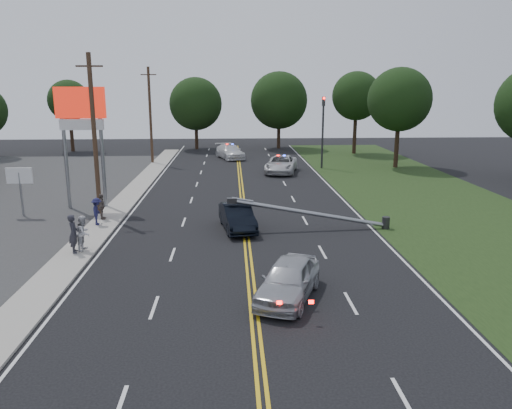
{
  "coord_description": "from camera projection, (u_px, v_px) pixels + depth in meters",
  "views": [
    {
      "loc": [
        -0.75,
        -19.33,
        8.01
      ],
      "look_at": [
        0.56,
        7.26,
        1.7
      ],
      "focal_mm": 35.0,
      "sensor_mm": 36.0,
      "label": 1
    }
  ],
  "objects": [
    {
      "name": "bystander_b",
      "position": [
        84.0,
        233.0,
        24.55
      ],
      "size": [
        0.76,
        0.92,
        1.74
      ],
      "primitive_type": "imported",
      "rotation": [
        0.0,
        0.0,
        1.44
      ],
      "color": "silver",
      "rests_on": "sidewalk"
    },
    {
      "name": "sidewalk",
      "position": [
        105.0,
        222.0,
        29.97
      ],
      "size": [
        1.8,
        70.0,
        0.12
      ],
      "primitive_type": "cube",
      "color": "#9C978C",
      "rests_on": "ground"
    },
    {
      "name": "crashed_sedan",
      "position": [
        237.0,
        217.0,
        28.5
      ],
      "size": [
        2.28,
        4.68,
        1.48
      ],
      "primitive_type": "imported",
      "rotation": [
        0.0,
        0.0,
        0.16
      ],
      "color": "black",
      "rests_on": "ground"
    },
    {
      "name": "emergency_a",
      "position": [
        281.0,
        164.0,
        47.4
      ],
      "size": [
        3.87,
        6.24,
        1.61
      ],
      "primitive_type": "imported",
      "rotation": [
        0.0,
        0.0,
        -0.22
      ],
      "color": "silver",
      "rests_on": "ground"
    },
    {
      "name": "ground",
      "position": [
        251.0,
        285.0,
        20.67
      ],
      "size": [
        120.0,
        120.0,
        0.0
      ],
      "primitive_type": "plane",
      "color": "black",
      "rests_on": "ground"
    },
    {
      "name": "utility_pole_mid",
      "position": [
        94.0,
        135.0,
        30.72
      ],
      "size": [
        1.6,
        0.28,
        10.0
      ],
      "color": "#382619",
      "rests_on": "ground"
    },
    {
      "name": "centerline_yellow",
      "position": [
        245.0,
        221.0,
        30.39
      ],
      "size": [
        0.36,
        80.0,
        0.0
      ],
      "primitive_type": "cube",
      "color": "gold",
      "rests_on": "ground"
    },
    {
      "name": "tree_6",
      "position": [
        196.0,
        104.0,
        64.24
      ],
      "size": [
        6.76,
        6.76,
        9.22
      ],
      "color": "black",
      "rests_on": "ground"
    },
    {
      "name": "small_sign",
      "position": [
        20.0,
        180.0,
        31.13
      ],
      "size": [
        1.6,
        0.14,
        3.1
      ],
      "color": "gray",
      "rests_on": "ground"
    },
    {
      "name": "tree_8",
      "position": [
        356.0,
        96.0,
        59.62
      ],
      "size": [
        5.8,
        5.8,
        9.82
      ],
      "color": "black",
      "rests_on": "ground"
    },
    {
      "name": "fallen_streetlight",
      "position": [
        319.0,
        214.0,
        28.43
      ],
      "size": [
        9.36,
        0.44,
        1.91
      ],
      "color": "#2D2D30",
      "rests_on": "ground"
    },
    {
      "name": "bystander_a",
      "position": [
        74.0,
        234.0,
        24.14
      ],
      "size": [
        0.6,
        0.78,
        1.9
      ],
      "primitive_type": "imported",
      "rotation": [
        0.0,
        0.0,
        1.8
      ],
      "color": "#2A2A32",
      "rests_on": "sidewalk"
    },
    {
      "name": "bystander_d",
      "position": [
        102.0,
        207.0,
        30.26
      ],
      "size": [
        0.48,
        0.96,
        1.58
      ],
      "primitive_type": "imported",
      "rotation": [
        0.0,
        0.0,
        1.68
      ],
      "color": "#63564F",
      "rests_on": "sidewalk"
    },
    {
      "name": "grass_verge",
      "position": [
        461.0,
        218.0,
        31.03
      ],
      "size": [
        12.0,
        80.0,
        0.01
      ],
      "primitive_type": "cube",
      "color": "#1D3012",
      "rests_on": "ground"
    },
    {
      "name": "traffic_signal",
      "position": [
        323.0,
        126.0,
        49.25
      ],
      "size": [
        0.28,
        0.41,
        7.05
      ],
      "color": "#2D2D30",
      "rests_on": "ground"
    },
    {
      "name": "bystander_c",
      "position": [
        97.0,
        211.0,
        29.07
      ],
      "size": [
        0.71,
        1.09,
        1.59
      ],
      "primitive_type": "imported",
      "rotation": [
        0.0,
        0.0,
        1.69
      ],
      "color": "#1C1B45",
      "rests_on": "sidewalk"
    },
    {
      "name": "tree_5",
      "position": [
        69.0,
        101.0,
        61.85
      ],
      "size": [
        5.08,
        5.08,
        8.86
      ],
      "color": "black",
      "rests_on": "ground"
    },
    {
      "name": "waiting_sedan",
      "position": [
        288.0,
        280.0,
        19.18
      ],
      "size": [
        3.34,
        4.87,
        1.54
      ],
      "primitive_type": "imported",
      "rotation": [
        0.0,
        0.0,
        -0.37
      ],
      "color": "#ADAFB5",
      "rests_on": "ground"
    },
    {
      "name": "tree_7",
      "position": [
        279.0,
        100.0,
        64.99
      ],
      "size": [
        7.41,
        7.41,
        9.96
      ],
      "color": "black",
      "rests_on": "ground"
    },
    {
      "name": "tree_9",
      "position": [
        400.0,
        100.0,
        49.22
      ],
      "size": [
        6.27,
        6.27,
        9.9
      ],
      "color": "black",
      "rests_on": "ground"
    },
    {
      "name": "utility_pole_far",
      "position": [
        150.0,
        115.0,
        52.1
      ],
      "size": [
        1.6,
        0.28,
        10.0
      ],
      "color": "#382619",
      "rests_on": "ground"
    },
    {
      "name": "pylon_sign",
      "position": [
        81.0,
        118.0,
        32.39
      ],
      "size": [
        3.2,
        0.35,
        8.0
      ],
      "color": "gray",
      "rests_on": "ground"
    },
    {
      "name": "emergency_b",
      "position": [
        230.0,
        152.0,
        56.72
      ],
      "size": [
        3.83,
        5.9,
        1.59
      ],
      "primitive_type": "imported",
      "rotation": [
        0.0,
        0.0,
        0.32
      ],
      "color": "silver",
      "rests_on": "ground"
    }
  ]
}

